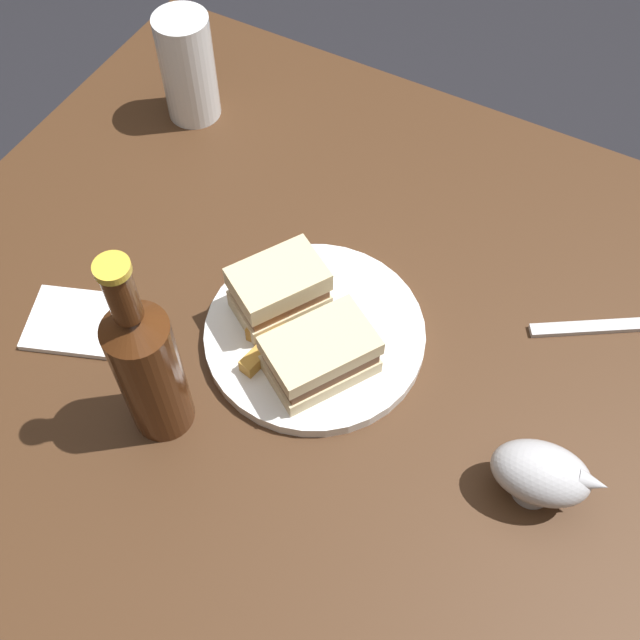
% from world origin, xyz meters
% --- Properties ---
extents(ground_plane, '(6.00, 6.00, 0.00)m').
position_xyz_m(ground_plane, '(0.00, 0.00, 0.00)').
color(ground_plane, black).
extents(dining_table, '(1.06, 0.91, 0.71)m').
position_xyz_m(dining_table, '(0.00, 0.00, 0.36)').
color(dining_table, '#422816').
rests_on(dining_table, ground).
extents(plate, '(0.26, 0.26, 0.02)m').
position_xyz_m(plate, '(-0.01, -0.02, 0.72)').
color(plate, white).
rests_on(plate, dining_table).
extents(sandwich_half_left, '(0.11, 0.13, 0.07)m').
position_xyz_m(sandwich_half_left, '(-0.06, -0.01, 0.76)').
color(sandwich_half_left, beige).
rests_on(sandwich_half_left, plate).
extents(sandwich_half_right, '(0.13, 0.14, 0.06)m').
position_xyz_m(sandwich_half_right, '(0.02, -0.06, 0.76)').
color(sandwich_half_right, beige).
rests_on(sandwich_half_right, plate).
extents(potato_wedge_front, '(0.03, 0.05, 0.02)m').
position_xyz_m(potato_wedge_front, '(-0.04, -0.08, 0.74)').
color(potato_wedge_front, gold).
rests_on(potato_wedge_front, plate).
extents(potato_wedge_middle, '(0.04, 0.04, 0.02)m').
position_xyz_m(potato_wedge_middle, '(-0.00, -0.06, 0.74)').
color(potato_wedge_middle, '#B77F33').
rests_on(potato_wedge_middle, plate).
extents(potato_wedge_back, '(0.03, 0.05, 0.02)m').
position_xyz_m(potato_wedge_back, '(-0.05, -0.04, 0.74)').
color(potato_wedge_back, '#B77F33').
rests_on(potato_wedge_back, plate).
extents(potato_wedge_left_edge, '(0.06, 0.03, 0.02)m').
position_xyz_m(potato_wedge_left_edge, '(-0.04, -0.05, 0.74)').
color(potato_wedge_left_edge, '#B77F33').
rests_on(potato_wedge_left_edge, plate).
extents(potato_wedge_right_edge, '(0.05, 0.02, 0.02)m').
position_xyz_m(potato_wedge_right_edge, '(-0.06, -0.03, 0.74)').
color(potato_wedge_right_edge, gold).
rests_on(potato_wedge_right_edge, plate).
extents(pint_glass, '(0.08, 0.08, 0.16)m').
position_xyz_m(pint_glass, '(-0.35, 0.25, 0.78)').
color(pint_glass, white).
rests_on(pint_glass, dining_table).
extents(gravy_boat, '(0.12, 0.08, 0.07)m').
position_xyz_m(gravy_boat, '(0.29, -0.07, 0.76)').
color(gravy_boat, '#B7B7BC').
rests_on(gravy_boat, dining_table).
extents(cider_bottle, '(0.07, 0.07, 0.27)m').
position_xyz_m(cider_bottle, '(-0.10, -0.18, 0.82)').
color(cider_bottle, '#47230F').
rests_on(cider_bottle, dining_table).
extents(napkin, '(0.13, 0.12, 0.01)m').
position_xyz_m(napkin, '(-0.27, -0.13, 0.72)').
color(napkin, white).
rests_on(napkin, dining_table).
extents(fork, '(0.16, 0.11, 0.01)m').
position_xyz_m(fork, '(0.29, 0.16, 0.72)').
color(fork, silver).
rests_on(fork, dining_table).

